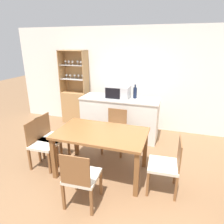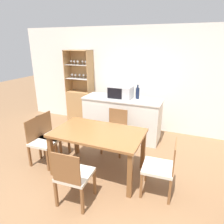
{
  "view_description": "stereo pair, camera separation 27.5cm",
  "coord_description": "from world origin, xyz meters",
  "px_view_note": "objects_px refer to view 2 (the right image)",
  "views": [
    {
      "loc": [
        0.98,
        -2.36,
        2.17
      ],
      "look_at": [
        -0.16,
        1.16,
        0.87
      ],
      "focal_mm": 32.0,
      "sensor_mm": 36.0,
      "label": 1
    },
    {
      "loc": [
        1.24,
        -2.27,
        2.17
      ],
      "look_at": [
        -0.16,
        1.16,
        0.87
      ],
      "focal_mm": 32.0,
      "sensor_mm": 36.0,
      "label": 2
    }
  ],
  "objects_px": {
    "display_cabinet": "(81,101)",
    "dining_chair_side_left_far": "(52,135)",
    "dining_chair_head_far": "(115,131)",
    "dining_chair_side_right_near": "(161,167)",
    "wine_bottle": "(138,93)",
    "microwave": "(120,92)",
    "dining_chair_side_left_near": "(42,141)",
    "dining_table": "(98,137)",
    "dining_chair_head_near": "(73,176)"
  },
  "relations": [
    {
      "from": "dining_chair_side_left_near",
      "to": "dining_chair_side_left_far",
      "type": "bearing_deg",
      "value": 178.13
    },
    {
      "from": "display_cabinet",
      "to": "dining_chair_side_right_near",
      "type": "distance_m",
      "value": 3.37
    },
    {
      "from": "dining_chair_head_far",
      "to": "dining_table",
      "type": "bearing_deg",
      "value": 90.29
    },
    {
      "from": "microwave",
      "to": "dining_chair_head_far",
      "type": "bearing_deg",
      "value": -78.1
    },
    {
      "from": "dining_chair_side_right_near",
      "to": "dining_chair_side_left_far",
      "type": "height_order",
      "value": "same"
    },
    {
      "from": "dining_chair_side_left_near",
      "to": "dining_chair_side_right_near",
      "type": "height_order",
      "value": "same"
    },
    {
      "from": "dining_chair_side_left_near",
      "to": "microwave",
      "type": "bearing_deg",
      "value": 148.2
    },
    {
      "from": "dining_chair_head_far",
      "to": "dining_chair_side_left_far",
      "type": "distance_m",
      "value": 1.26
    },
    {
      "from": "display_cabinet",
      "to": "dining_chair_head_far",
      "type": "distance_m",
      "value": 1.95
    },
    {
      "from": "display_cabinet",
      "to": "dining_chair_head_near",
      "type": "relative_size",
      "value": 2.27
    },
    {
      "from": "dining_table",
      "to": "microwave",
      "type": "bearing_deg",
      "value": 95.68
    },
    {
      "from": "dining_chair_side_left_near",
      "to": "dining_table",
      "type": "bearing_deg",
      "value": 95.3
    },
    {
      "from": "dining_chair_side_right_near",
      "to": "dining_chair_side_left_near",
      "type": "bearing_deg",
      "value": 86.81
    },
    {
      "from": "dining_chair_head_near",
      "to": "dining_chair_head_far",
      "type": "distance_m",
      "value": 1.57
    },
    {
      "from": "dining_chair_side_right_near",
      "to": "dining_chair_side_left_far",
      "type": "relative_size",
      "value": 1.0
    },
    {
      "from": "dining_chair_head_near",
      "to": "dining_chair_side_left_far",
      "type": "height_order",
      "value": "same"
    },
    {
      "from": "dining_chair_side_left_near",
      "to": "dining_chair_side_right_near",
      "type": "bearing_deg",
      "value": 88.23
    },
    {
      "from": "microwave",
      "to": "wine_bottle",
      "type": "relative_size",
      "value": 1.67
    },
    {
      "from": "display_cabinet",
      "to": "dining_chair_head_near",
      "type": "height_order",
      "value": "display_cabinet"
    },
    {
      "from": "display_cabinet",
      "to": "dining_chair_side_left_far",
      "type": "distance_m",
      "value": 1.92
    },
    {
      "from": "dining_chair_side_right_near",
      "to": "dining_chair_head_near",
      "type": "bearing_deg",
      "value": 117.82
    },
    {
      "from": "dining_table",
      "to": "dining_chair_head_near",
      "type": "relative_size",
      "value": 1.72
    },
    {
      "from": "display_cabinet",
      "to": "dining_chair_side_right_near",
      "type": "relative_size",
      "value": 2.27
    },
    {
      "from": "dining_table",
      "to": "dining_chair_side_left_far",
      "type": "relative_size",
      "value": 1.72
    },
    {
      "from": "dining_chair_head_near",
      "to": "dining_chair_side_left_near",
      "type": "bearing_deg",
      "value": 145.99
    },
    {
      "from": "dining_chair_side_left_far",
      "to": "wine_bottle",
      "type": "distance_m",
      "value": 2.05
    },
    {
      "from": "display_cabinet",
      "to": "dining_chair_head_far",
      "type": "bearing_deg",
      "value": -38.51
    },
    {
      "from": "wine_bottle",
      "to": "dining_chair_side_left_near",
      "type": "bearing_deg",
      "value": -127.49
    },
    {
      "from": "microwave",
      "to": "wine_bottle",
      "type": "xyz_separation_m",
      "value": [
        0.38,
        0.09,
        -0.01
      ]
    },
    {
      "from": "dining_chair_head_far",
      "to": "dining_chair_side_right_near",
      "type": "bearing_deg",
      "value": 140.06
    },
    {
      "from": "dining_table",
      "to": "wine_bottle",
      "type": "bearing_deg",
      "value": 81.7
    },
    {
      "from": "dining_chair_side_left_near",
      "to": "microwave",
      "type": "distance_m",
      "value": 1.98
    },
    {
      "from": "display_cabinet",
      "to": "microwave",
      "type": "relative_size",
      "value": 3.72
    },
    {
      "from": "display_cabinet",
      "to": "wine_bottle",
      "type": "xyz_separation_m",
      "value": [
        1.75,
        -0.42,
        0.49
      ]
    },
    {
      "from": "dining_chair_head_near",
      "to": "display_cabinet",
      "type": "bearing_deg",
      "value": 115.6
    },
    {
      "from": "display_cabinet",
      "to": "dining_chair_side_left_near",
      "type": "relative_size",
      "value": 2.27
    },
    {
      "from": "dining_table",
      "to": "dining_chair_side_right_near",
      "type": "distance_m",
      "value": 1.11
    },
    {
      "from": "dining_chair_head_far",
      "to": "dining_chair_side_right_near",
      "type": "height_order",
      "value": "same"
    },
    {
      "from": "dining_chair_side_right_near",
      "to": "microwave",
      "type": "bearing_deg",
      "value": 33.92
    },
    {
      "from": "dining_chair_head_far",
      "to": "display_cabinet",
      "type": "bearing_deg",
      "value": -38.2
    },
    {
      "from": "dining_chair_side_left_near",
      "to": "dining_chair_side_left_far",
      "type": "height_order",
      "value": "same"
    },
    {
      "from": "dining_chair_side_right_near",
      "to": "microwave",
      "type": "height_order",
      "value": "microwave"
    },
    {
      "from": "microwave",
      "to": "dining_chair_side_right_near",
      "type": "bearing_deg",
      "value": -52.78
    },
    {
      "from": "dining_table",
      "to": "dining_chair_side_left_far",
      "type": "distance_m",
      "value": 1.11
    },
    {
      "from": "dining_chair_side_left_near",
      "to": "dining_chair_head_near",
      "type": "relative_size",
      "value": 1.0
    },
    {
      "from": "display_cabinet",
      "to": "dining_chair_side_right_near",
      "type": "xyz_separation_m",
      "value": [
        2.61,
        -2.13,
        -0.15
      ]
    },
    {
      "from": "wine_bottle",
      "to": "microwave",
      "type": "bearing_deg",
      "value": -167.0
    },
    {
      "from": "display_cabinet",
      "to": "microwave",
      "type": "height_order",
      "value": "display_cabinet"
    },
    {
      "from": "display_cabinet",
      "to": "wine_bottle",
      "type": "relative_size",
      "value": 6.21
    },
    {
      "from": "dining_chair_head_near",
      "to": "wine_bottle",
      "type": "xyz_separation_m",
      "value": [
        0.23,
        2.36,
        0.64
      ]
    }
  ]
}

